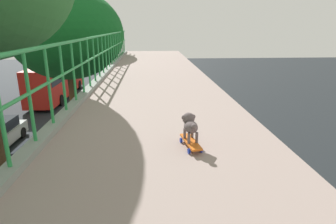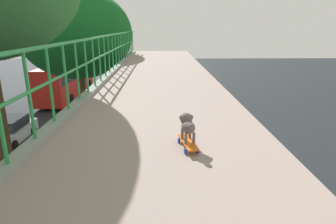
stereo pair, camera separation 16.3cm
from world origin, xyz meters
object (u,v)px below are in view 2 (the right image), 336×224
(car_silver_sixth, at_px, (9,131))
(small_dog, at_px, (187,124))
(city_bus, at_px, (67,78))
(car_red_taxi_fifth, at_px, (48,156))
(toy_skateboard, at_px, (188,143))

(car_silver_sixth, distance_m, small_dog, 16.52)
(city_bus, distance_m, small_dog, 26.48)
(car_red_taxi_fifth, bearing_deg, city_bus, 103.79)
(toy_skateboard, height_order, small_dog, small_dog)
(car_silver_sixth, relative_size, toy_skateboard, 7.30)
(car_red_taxi_fifth, distance_m, car_silver_sixth, 4.88)
(car_red_taxi_fifth, xyz_separation_m, city_bus, (-3.70, 15.08, 1.19))
(toy_skateboard, relative_size, small_dog, 1.47)
(car_red_taxi_fifth, relative_size, toy_skateboard, 7.10)
(car_red_taxi_fifth, xyz_separation_m, car_silver_sixth, (-3.57, 3.34, 0.05))
(city_bus, height_order, toy_skateboard, toy_skateboard)
(car_red_taxi_fifth, height_order, city_bus, city_bus)
(car_red_taxi_fifth, bearing_deg, car_silver_sixth, 136.88)
(car_silver_sixth, height_order, city_bus, city_bus)
(car_silver_sixth, distance_m, city_bus, 11.80)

